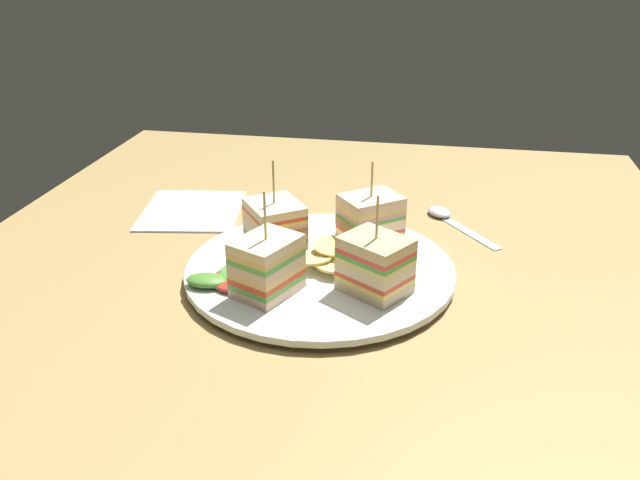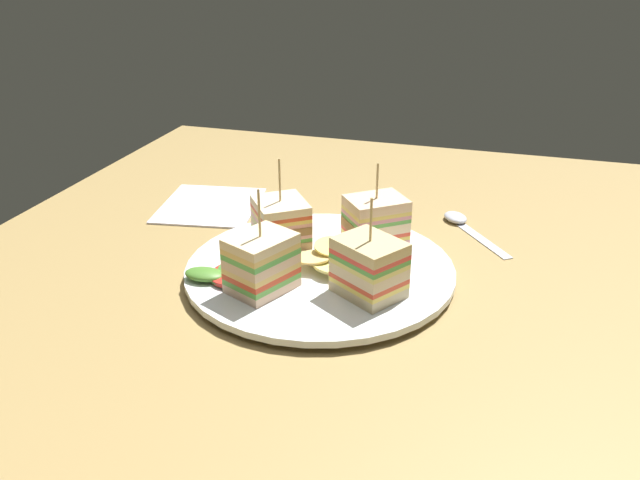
{
  "view_description": "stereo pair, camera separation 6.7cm",
  "coord_description": "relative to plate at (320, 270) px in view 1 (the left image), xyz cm",
  "views": [
    {
      "loc": [
        60.09,
        10.96,
        33.08
      ],
      "look_at": [
        0.0,
        0.0,
        4.29
      ],
      "focal_mm": 36.88,
      "sensor_mm": 36.0,
      "label": 1
    },
    {
      "loc": [
        58.51,
        17.52,
        33.08
      ],
      "look_at": [
        0.0,
        0.0,
        4.29
      ],
      "focal_mm": 36.88,
      "sensor_mm": 36.0,
      "label": 2
    }
  ],
  "objects": [
    {
      "name": "salad_garnish",
      "position": [
        5.1,
        -7.99,
        1.09
      ],
      "size": [
        6.42,
        7.85,
        1.33
      ],
      "color": "#4B822E",
      "rests_on": "plate"
    },
    {
      "name": "napkin",
      "position": [
        -14.63,
        -19.62,
        -0.53
      ],
      "size": [
        15.39,
        14.35,
        0.5
      ],
      "primitive_type": "cube",
      "rotation": [
        0.0,
        0.0,
        0.16
      ],
      "color": "white",
      "rests_on": "ground_plane"
    },
    {
      "name": "sandwich_wedge_2",
      "position": [
        4.2,
        6.11,
        3.32
      ],
      "size": [
        7.46,
        7.83,
        9.94
      ],
      "rotation": [
        0.0,
        0.0,
        10.41
      ],
      "color": "#D1BA8C",
      "rests_on": "plate"
    },
    {
      "name": "plate",
      "position": [
        0.0,
        0.0,
        0.0
      ],
      "size": [
        28.18,
        28.18,
        1.29
      ],
      "color": "white",
      "rests_on": "ground_plane"
    },
    {
      "name": "chip_pile",
      "position": [
        -0.17,
        0.8,
        1.47
      ],
      "size": [
        8.2,
        7.38,
        2.1
      ],
      "color": "#E8D178",
      "rests_on": "plate"
    },
    {
      "name": "ground_plane",
      "position": [
        0.0,
        0.0,
        -1.68
      ],
      "size": [
        99.33,
        83.88,
        1.8
      ],
      "primitive_type": "cube",
      "color": "#9E804B"
    },
    {
      "name": "sandwich_wedge_1",
      "position": [
        6.25,
        -4.0,
        3.34
      ],
      "size": [
        7.6,
        6.9,
        10.44
      ],
      "rotation": [
        0.0,
        0.0,
        8.99
      ],
      "color": "beige",
      "rests_on": "plate"
    },
    {
      "name": "spoon",
      "position": [
        -17.69,
        13.07,
        -0.38
      ],
      "size": [
        11.64,
        9.41,
        1.0
      ],
      "rotation": [
        0.0,
        0.0,
        3.79
      ],
      "color": "silver",
      "rests_on": "ground_plane"
    },
    {
      "name": "sandwich_wedge_0",
      "position": [
        -4.5,
        -5.9,
        2.95
      ],
      "size": [
        8.15,
        7.97,
        9.77
      ],
      "rotation": [
        0.0,
        0.0,
        6.91
      ],
      "color": "beige",
      "rests_on": "plate"
    },
    {
      "name": "sandwich_wedge_3",
      "position": [
        -5.88,
        4.52,
        3.44
      ],
      "size": [
        7.54,
        7.79,
        9.84
      ],
      "rotation": [
        0.0,
        0.0,
        11.66
      ],
      "color": "#DAB47E",
      "rests_on": "plate"
    }
  ]
}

